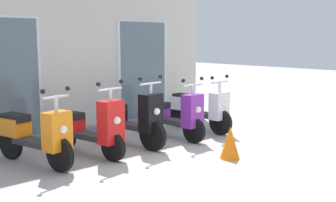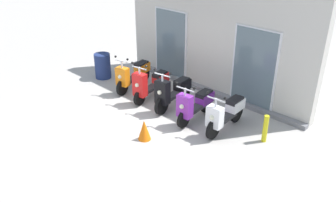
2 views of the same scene
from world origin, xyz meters
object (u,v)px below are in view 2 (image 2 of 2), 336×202
(curb_bollard, at_px, (265,129))
(scooter_red, at_px, (150,84))
(scooter_white, at_px, (226,113))
(traffic_cone, at_px, (144,130))
(scooter_black, at_px, (173,92))
(scooter_purple, at_px, (195,104))
(scooter_orange, at_px, (133,74))
(trash_bin, at_px, (103,66))

(curb_bollard, bearing_deg, scooter_red, -175.48)
(scooter_white, bearing_deg, traffic_cone, -123.26)
(scooter_black, height_order, scooter_purple, scooter_black)
(scooter_black, relative_size, scooter_purple, 1.07)
(scooter_red, xyz_separation_m, scooter_purple, (1.80, -0.07, -0.01))
(scooter_red, bearing_deg, scooter_orange, 173.32)
(curb_bollard, xyz_separation_m, traffic_cone, (-2.14, -1.95, -0.09))
(scooter_black, distance_m, scooter_white, 1.81)
(scooter_black, distance_m, scooter_purple, 0.93)
(curb_bollard, height_order, trash_bin, trash_bin)
(scooter_red, distance_m, scooter_purple, 1.80)
(scooter_white, xyz_separation_m, trash_bin, (-5.00, -0.09, -0.05))
(traffic_cone, bearing_deg, scooter_red, 132.98)
(scooter_orange, relative_size, scooter_black, 1.01)
(scooter_black, distance_m, traffic_cone, 1.84)
(curb_bollard, relative_size, traffic_cone, 1.35)
(curb_bollard, bearing_deg, scooter_orange, -177.68)
(scooter_purple, distance_m, scooter_white, 0.89)
(curb_bollard, height_order, traffic_cone, curb_bollard)
(scooter_black, relative_size, traffic_cone, 3.14)
(traffic_cone, bearing_deg, trash_bin, 157.10)
(scooter_orange, bearing_deg, scooter_red, -6.68)
(scooter_orange, height_order, curb_bollard, scooter_orange)
(curb_bollard, bearing_deg, scooter_black, -174.88)
(scooter_purple, relative_size, curb_bollard, 2.19)
(scooter_orange, relative_size, scooter_red, 1.03)
(scooter_red, relative_size, scooter_purple, 1.04)
(curb_bollard, bearing_deg, scooter_purple, -169.05)
(scooter_red, bearing_deg, scooter_black, 2.59)
(traffic_cone, distance_m, trash_bin, 4.20)
(scooter_orange, distance_m, scooter_black, 1.78)
(scooter_orange, height_order, trash_bin, scooter_orange)
(scooter_black, xyz_separation_m, scooter_white, (1.81, 0.03, -0.02))
(scooter_purple, distance_m, traffic_cone, 1.62)
(scooter_purple, bearing_deg, scooter_black, 173.04)
(scooter_purple, height_order, curb_bollard, scooter_purple)
(scooter_red, bearing_deg, trash_bin, -179.37)
(scooter_black, bearing_deg, scooter_red, -177.41)
(scooter_red, distance_m, scooter_white, 2.68)
(curb_bollard, bearing_deg, traffic_cone, -137.61)
(scooter_red, bearing_deg, traffic_cone, -47.02)
(scooter_purple, relative_size, scooter_white, 0.96)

